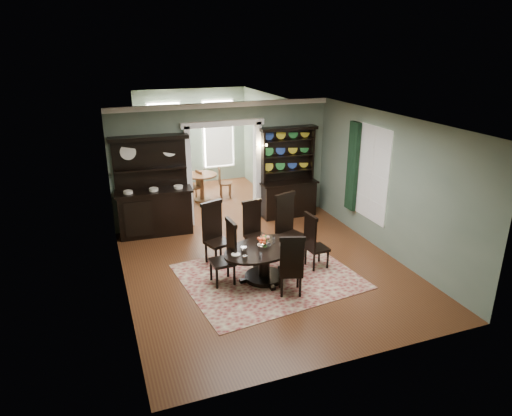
{
  "coord_description": "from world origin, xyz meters",
  "views": [
    {
      "loc": [
        -3.07,
        -7.64,
        4.39
      ],
      "look_at": [
        -0.02,
        0.6,
        1.14
      ],
      "focal_mm": 32.0,
      "sensor_mm": 36.0,
      "label": 1
    }
  ],
  "objects_px": {
    "dining_table": "(264,257)",
    "parlor_table": "(202,184)",
    "sideboard": "(154,201)",
    "welsh_dresser": "(288,184)"
  },
  "relations": [
    {
      "from": "dining_table",
      "to": "parlor_table",
      "type": "distance_m",
      "value": 4.91
    },
    {
      "from": "dining_table",
      "to": "parlor_table",
      "type": "relative_size",
      "value": 2.25
    },
    {
      "from": "parlor_table",
      "to": "sideboard",
      "type": "bearing_deg",
      "value": -130.67
    },
    {
      "from": "sideboard",
      "to": "parlor_table",
      "type": "xyz_separation_m",
      "value": [
        1.61,
        1.87,
        -0.29
      ]
    },
    {
      "from": "dining_table",
      "to": "sideboard",
      "type": "relative_size",
      "value": 0.83
    },
    {
      "from": "sideboard",
      "to": "welsh_dresser",
      "type": "height_order",
      "value": "sideboard"
    },
    {
      "from": "welsh_dresser",
      "to": "parlor_table",
      "type": "bearing_deg",
      "value": 136.05
    },
    {
      "from": "parlor_table",
      "to": "welsh_dresser",
      "type": "bearing_deg",
      "value": -44.89
    },
    {
      "from": "dining_table",
      "to": "sideboard",
      "type": "distance_m",
      "value": 3.46
    },
    {
      "from": "sideboard",
      "to": "dining_table",
      "type": "bearing_deg",
      "value": -58.91
    }
  ]
}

